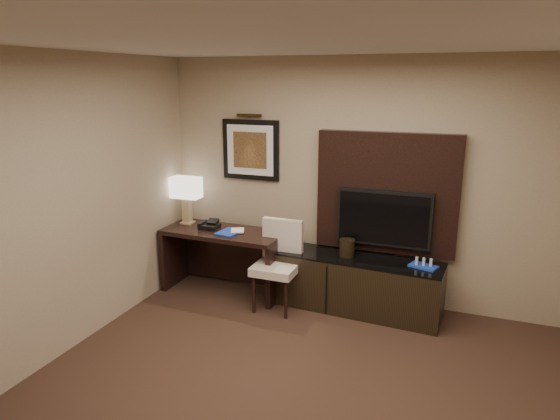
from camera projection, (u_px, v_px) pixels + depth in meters
The scene contains 16 objects.
ceiling at pixel (278, 35), 2.86m from camera, with size 4.50×5.00×0.01m, color silver.
wall_back at pixel (360, 183), 5.47m from camera, with size 4.50×0.01×2.70m, color #9D876A.
wall_left at pixel (16, 222), 3.98m from camera, with size 0.01×5.00×2.70m, color #9D876A.
desk at pixel (224, 261), 5.87m from camera, with size 1.41×0.60×0.75m, color black.
credenza at pixel (358, 285), 5.38m from camera, with size 1.76×0.49×0.60m, color black.
tv_wall_panel at pixel (387, 193), 5.33m from camera, with size 1.50×0.12×1.30m, color black.
tv at pixel (384, 218), 5.30m from camera, with size 1.00×0.08×0.60m, color black.
artwork at pixel (251, 150), 5.82m from camera, with size 0.70×0.04×0.70m, color black.
picture_light at pixel (249, 115), 5.68m from camera, with size 0.04×0.04×0.30m, color #412F14.
desk_chair at pixel (276, 267), 5.39m from camera, with size 0.46×0.53×0.96m, color beige, non-canonical shape.
table_lamp at pixel (187, 201), 5.99m from camera, with size 0.35×0.20×0.57m, color tan, non-canonical shape.
desk_phone at pixel (210, 224), 5.84m from camera, with size 0.21×0.19×0.11m, color black, non-canonical shape.
blue_folder at pixel (229, 232), 5.67m from camera, with size 0.22×0.29×0.02m, color #18369C.
book at pixel (231, 223), 5.70m from camera, with size 0.15×0.02×0.20m, color #C5B19B.
ice_bucket at pixel (347, 248), 5.35m from camera, with size 0.17×0.17×0.18m, color black.
minibar_tray at pixel (424, 263), 5.04m from camera, with size 0.27×0.16×0.10m, color #1B3EB3, non-canonical shape.
Camera 1 is at (1.09, -2.82, 2.46)m, focal length 32.00 mm.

